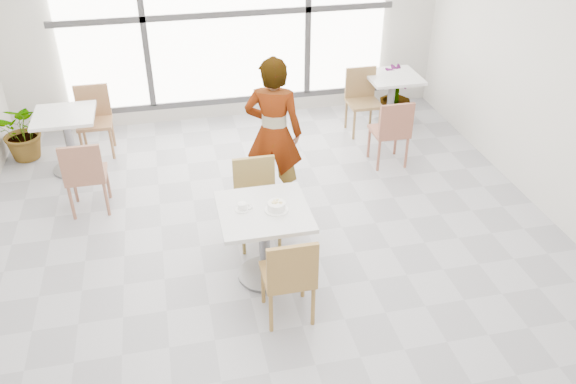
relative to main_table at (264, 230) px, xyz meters
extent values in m
plane|color=#9E9EA5|center=(0.19, 0.15, -0.52)|extent=(7.00, 7.00, 0.00)
plane|color=silver|center=(0.19, 3.65, 0.98)|extent=(6.00, 0.00, 6.00)
cube|color=white|center=(0.19, 3.59, 0.98)|extent=(4.40, 0.04, 2.40)
cube|color=#3F3F42|center=(0.19, 3.56, 0.98)|extent=(4.60, 0.05, 0.08)
cube|color=#3F3F42|center=(-0.91, 3.56, 0.98)|extent=(0.08, 0.05, 2.40)
cube|color=#3F3F42|center=(1.29, 3.56, 0.98)|extent=(0.08, 0.05, 2.40)
cube|color=#3F3F42|center=(0.19, 3.56, -0.24)|extent=(4.60, 0.05, 0.08)
cube|color=silver|center=(0.00, 0.00, 0.21)|extent=(0.80, 0.80, 0.04)
cylinder|color=slate|center=(0.00, 0.00, -0.17)|extent=(0.10, 0.10, 0.71)
cylinder|color=slate|center=(0.00, 0.00, -0.51)|extent=(0.52, 0.52, 0.03)
cube|color=olive|center=(0.10, -0.54, -0.09)|extent=(0.42, 0.42, 0.04)
cube|color=olive|center=(0.10, -0.73, 0.14)|extent=(0.42, 0.04, 0.42)
cylinder|color=olive|center=(0.28, -0.36, -0.32)|extent=(0.04, 0.04, 0.41)
cylinder|color=olive|center=(0.28, -0.72, -0.32)|extent=(0.04, 0.04, 0.41)
cylinder|color=olive|center=(-0.08, -0.36, -0.32)|extent=(0.04, 0.04, 0.41)
cylinder|color=olive|center=(-0.08, -0.72, -0.32)|extent=(0.04, 0.04, 0.41)
cube|color=olive|center=(0.04, 0.55, -0.09)|extent=(0.42, 0.42, 0.04)
cube|color=olive|center=(0.04, 0.74, 0.14)|extent=(0.42, 0.04, 0.42)
cylinder|color=olive|center=(-0.14, 0.37, -0.32)|extent=(0.04, 0.04, 0.41)
cylinder|color=olive|center=(-0.14, 0.73, -0.32)|extent=(0.04, 0.04, 0.41)
cylinder|color=olive|center=(0.22, 0.37, -0.32)|extent=(0.04, 0.04, 0.41)
cylinder|color=olive|center=(0.22, 0.73, -0.32)|extent=(0.04, 0.04, 0.41)
cylinder|color=white|center=(0.11, -0.04, 0.23)|extent=(0.21, 0.21, 0.01)
cylinder|color=white|center=(0.11, -0.04, 0.27)|extent=(0.16, 0.16, 0.07)
torus|color=white|center=(0.11, -0.04, 0.31)|extent=(0.16, 0.16, 0.01)
cylinder|color=beige|center=(0.11, -0.04, 0.27)|extent=(0.14, 0.14, 0.05)
cylinder|color=#F4EA9D|center=(0.09, -0.05, 0.30)|extent=(0.03, 0.03, 0.02)
cylinder|color=beige|center=(0.10, -0.04, 0.31)|extent=(0.03, 0.03, 0.02)
cylinder|color=beige|center=(0.14, -0.06, 0.31)|extent=(0.03, 0.03, 0.02)
cylinder|color=beige|center=(0.11, -0.03, 0.31)|extent=(0.03, 0.03, 0.02)
cylinder|color=beige|center=(0.08, -0.03, 0.31)|extent=(0.03, 0.03, 0.01)
cylinder|color=#EEE79A|center=(0.11, -0.04, 0.31)|extent=(0.03, 0.03, 0.02)
cylinder|color=beige|center=(0.11, -0.03, 0.30)|extent=(0.03, 0.03, 0.01)
cylinder|color=beige|center=(0.12, 0.01, 0.31)|extent=(0.03, 0.03, 0.02)
cylinder|color=#F7DF9F|center=(0.10, -0.03, 0.31)|extent=(0.03, 0.03, 0.02)
cylinder|color=beige|center=(0.14, -0.04, 0.31)|extent=(0.03, 0.03, 0.02)
cylinder|color=beige|center=(0.11, -0.03, 0.31)|extent=(0.03, 0.03, 0.02)
cylinder|color=beige|center=(0.10, 0.00, 0.31)|extent=(0.03, 0.03, 0.02)
cylinder|color=white|center=(-0.19, 0.04, 0.23)|extent=(0.13, 0.13, 0.01)
cylinder|color=white|center=(-0.19, 0.04, 0.27)|extent=(0.08, 0.08, 0.06)
torus|color=white|center=(-0.14, 0.04, 0.27)|extent=(0.05, 0.01, 0.05)
cylinder|color=black|center=(-0.19, 0.04, 0.29)|extent=(0.07, 0.07, 0.00)
cube|color=silver|center=(-0.14, 0.02, 0.24)|extent=(0.09, 0.05, 0.00)
sphere|color=silver|center=(-0.10, 0.03, 0.24)|extent=(0.02, 0.02, 0.02)
imported|color=black|center=(0.34, 1.28, 0.32)|extent=(0.72, 0.59, 1.69)
cube|color=white|center=(-1.93, 2.49, 0.21)|extent=(0.70, 0.70, 0.04)
cylinder|color=slate|center=(-1.93, 2.49, -0.17)|extent=(0.10, 0.10, 0.71)
cylinder|color=slate|center=(-1.93, 2.49, -0.51)|extent=(0.52, 0.52, 0.03)
cube|color=silver|center=(2.30, 2.82, 0.21)|extent=(0.70, 0.70, 0.04)
cylinder|color=slate|center=(2.30, 2.82, -0.17)|extent=(0.10, 0.10, 0.71)
cylinder|color=slate|center=(2.30, 2.82, -0.51)|extent=(0.52, 0.52, 0.03)
cube|color=#98624C|center=(-1.66, 1.55, -0.09)|extent=(0.42, 0.42, 0.04)
cube|color=#98624C|center=(-1.66, 1.36, 0.14)|extent=(0.42, 0.04, 0.42)
cylinder|color=#98624C|center=(-1.48, 1.73, -0.32)|extent=(0.04, 0.04, 0.41)
cylinder|color=#98624C|center=(-1.48, 1.37, -0.32)|extent=(0.04, 0.04, 0.41)
cylinder|color=#98624C|center=(-1.84, 1.73, -0.32)|extent=(0.04, 0.04, 0.41)
cylinder|color=#98624C|center=(-1.84, 1.37, -0.32)|extent=(0.04, 0.04, 0.41)
cube|color=#9D6D46|center=(-1.65, 2.86, -0.09)|extent=(0.42, 0.42, 0.04)
cube|color=#9D6D46|center=(-1.65, 3.05, 0.14)|extent=(0.42, 0.04, 0.42)
cylinder|color=#9D6D46|center=(-1.83, 2.68, -0.32)|extent=(0.04, 0.04, 0.41)
cylinder|color=#9D6D46|center=(-1.83, 3.04, -0.32)|extent=(0.04, 0.04, 0.41)
cylinder|color=#9D6D46|center=(-1.47, 2.68, -0.32)|extent=(0.04, 0.04, 0.41)
cylinder|color=#9D6D46|center=(-1.47, 3.04, -0.32)|extent=(0.04, 0.04, 0.41)
cube|color=#955945|center=(1.90, 1.84, -0.09)|extent=(0.42, 0.42, 0.04)
cube|color=#955945|center=(1.90, 1.65, 0.14)|extent=(0.42, 0.04, 0.42)
cylinder|color=#955945|center=(2.08, 2.02, -0.32)|extent=(0.04, 0.04, 0.41)
cylinder|color=#955945|center=(2.08, 1.66, -0.32)|extent=(0.04, 0.04, 0.41)
cylinder|color=#955945|center=(1.72, 2.02, -0.32)|extent=(0.04, 0.04, 0.41)
cylinder|color=#955945|center=(1.72, 1.66, -0.32)|extent=(0.04, 0.04, 0.41)
cube|color=olive|center=(1.87, 2.72, -0.09)|extent=(0.42, 0.42, 0.04)
cube|color=olive|center=(1.87, 2.91, 0.14)|extent=(0.42, 0.04, 0.42)
cylinder|color=olive|center=(1.69, 2.54, -0.32)|extent=(0.04, 0.04, 0.41)
cylinder|color=olive|center=(1.69, 2.90, -0.32)|extent=(0.04, 0.04, 0.41)
cylinder|color=olive|center=(2.05, 2.54, -0.32)|extent=(0.04, 0.04, 0.41)
cylinder|color=olive|center=(2.05, 2.90, -0.32)|extent=(0.04, 0.04, 0.41)
imported|color=#42893E|center=(-2.51, 2.94, -0.14)|extent=(0.80, 0.73, 0.76)
imported|color=#507838|center=(2.42, 2.96, -0.12)|extent=(0.53, 0.53, 0.80)
camera|label=1|loc=(-0.72, -4.26, 3.12)|focal=36.75mm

